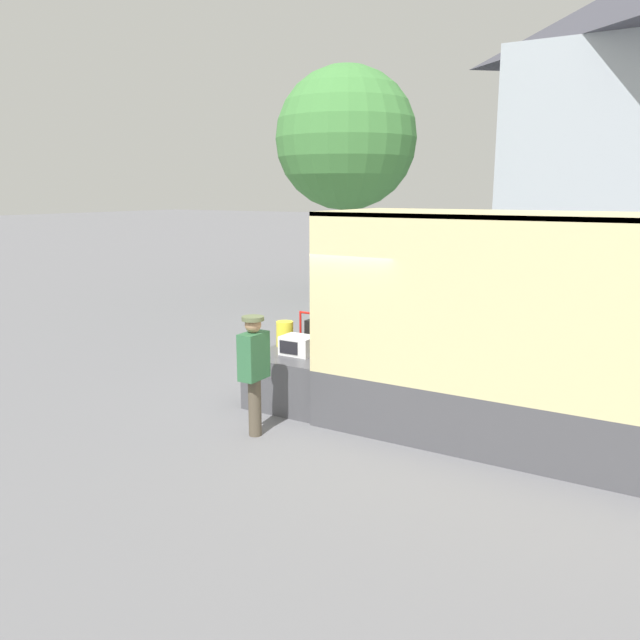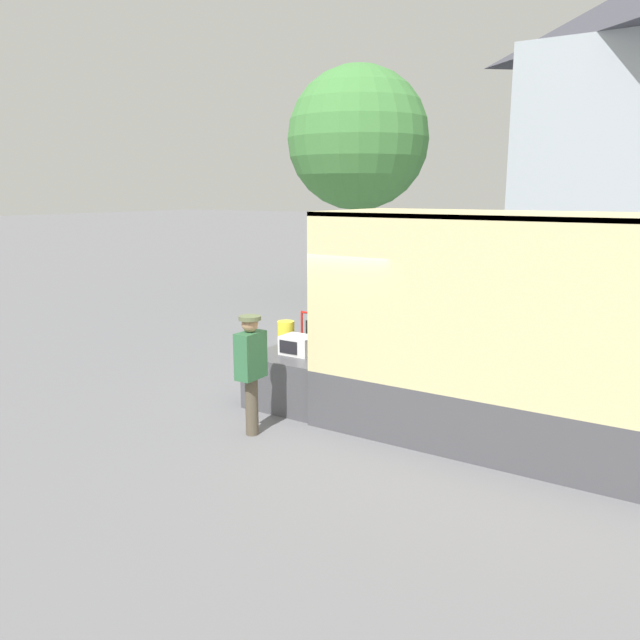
% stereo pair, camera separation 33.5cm
% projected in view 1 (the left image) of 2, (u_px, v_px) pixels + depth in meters
% --- Properties ---
extents(ground_plane, '(160.00, 160.00, 0.00)m').
position_uv_depth(ground_plane, '(345.00, 404.00, 9.99)').
color(ground_plane, slate).
extents(box_truck, '(7.22, 2.15, 3.07)m').
position_uv_depth(box_truck, '(637.00, 393.00, 7.75)').
color(box_truck, '#B2B2B7').
rests_on(box_truck, ground).
extents(tailgate_deck, '(1.30, 2.05, 0.83)m').
position_uv_depth(tailgate_deck, '(311.00, 373.00, 10.23)').
color(tailgate_deck, '#4C4C51').
rests_on(tailgate_deck, ground).
extents(microwave, '(0.51, 0.41, 0.30)m').
position_uv_depth(microwave, '(298.00, 345.00, 9.78)').
color(microwave, white).
rests_on(microwave, tailgate_deck).
extents(portable_generator, '(0.75, 0.47, 0.57)m').
position_uv_depth(portable_generator, '(327.00, 332.00, 10.41)').
color(portable_generator, black).
rests_on(portable_generator, tailgate_deck).
extents(orange_bucket, '(0.28, 0.28, 0.42)m').
position_uv_depth(orange_bucket, '(285.00, 334.00, 10.30)').
color(orange_bucket, yellow).
rests_on(orange_bucket, tailgate_deck).
extents(worker_person, '(0.30, 0.44, 1.69)m').
position_uv_depth(worker_person, '(254.00, 363.00, 8.51)').
color(worker_person, brown).
rests_on(worker_person, ground).
extents(street_tree, '(4.38, 4.38, 7.13)m').
position_uv_depth(street_tree, '(346.00, 139.00, 19.28)').
color(street_tree, brown).
rests_on(street_tree, ground).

